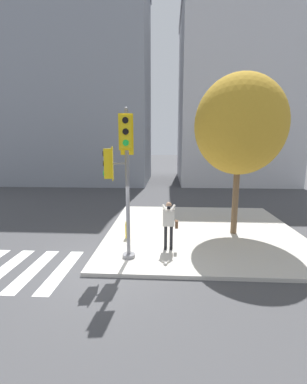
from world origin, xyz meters
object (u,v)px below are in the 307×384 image
at_px(traffic_signal_pole, 122,161).
at_px(street_tree, 240,125).
at_px(person_photographer, 169,221).
at_px(fire_hydrant, 127,230).

distance_m(traffic_signal_pole, street_tree, 5.04).
relative_size(traffic_signal_pole, person_photographer, 2.79).
xyz_separation_m(person_photographer, street_tree, (2.71, 1.78, 3.36)).
relative_size(person_photographer, street_tree, 0.27).
relative_size(street_tree, fire_hydrant, 9.11).
bearing_deg(fire_hydrant, street_tree, 10.75).
bearing_deg(street_tree, traffic_signal_pole, -148.03).
distance_m(person_photographer, fire_hydrant, 2.00).
bearing_deg(traffic_signal_pole, fire_hydrant, 95.76).
bearing_deg(fire_hydrant, traffic_signal_pole, -84.24).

